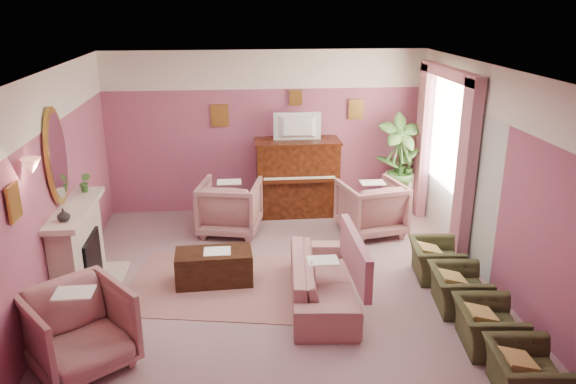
{
  "coord_description": "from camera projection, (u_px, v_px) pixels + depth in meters",
  "views": [
    {
      "loc": [
        -0.56,
        -6.54,
        3.57
      ],
      "look_at": [
        0.12,
        0.4,
        1.19
      ],
      "focal_mm": 35.0,
      "sensor_mm": 36.0,
      "label": 1
    }
  ],
  "objects": [
    {
      "name": "floor",
      "position": [
        282.0,
        287.0,
        7.36
      ],
      "size": [
        5.5,
        6.0,
        0.01
      ],
      "primitive_type": "cube",
      "color": "gray",
      "rests_on": "ground"
    },
    {
      "name": "ceiling",
      "position": [
        281.0,
        71.0,
        6.46
      ],
      "size": [
        5.5,
        6.0,
        0.01
      ],
      "primitive_type": "cube",
      "color": "white",
      "rests_on": "wall_back"
    },
    {
      "name": "wall_back",
      "position": [
        267.0,
        132.0,
        9.74
      ],
      "size": [
        5.5,
        0.02,
        2.8
      ],
      "primitive_type": "cube",
      "color": "#7B4469",
      "rests_on": "floor"
    },
    {
      "name": "wall_front",
      "position": [
        317.0,
        315.0,
        4.09
      ],
      "size": [
        5.5,
        0.02,
        2.8
      ],
      "primitive_type": "cube",
      "color": "#7B4469",
      "rests_on": "floor"
    },
    {
      "name": "wall_left",
      "position": [
        51.0,
        193.0,
        6.66
      ],
      "size": [
        0.02,
        6.0,
        2.8
      ],
      "primitive_type": "cube",
      "color": "#7B4469",
      "rests_on": "floor"
    },
    {
      "name": "wall_right",
      "position": [
        496.0,
        180.0,
        7.16
      ],
      "size": [
        0.02,
        6.0,
        2.8
      ],
      "primitive_type": "cube",
      "color": "#7B4469",
      "rests_on": "floor"
    },
    {
      "name": "picture_rail_band",
      "position": [
        266.0,
        70.0,
        9.38
      ],
      "size": [
        5.5,
        0.01,
        0.65
      ],
      "primitive_type": "cube",
      "color": "silver",
      "rests_on": "wall_back"
    },
    {
      "name": "stripe_panel",
      "position": [
        454.0,
        174.0,
        8.49
      ],
      "size": [
        0.01,
        3.0,
        2.15
      ],
      "primitive_type": "cube",
      "color": "beige",
      "rests_on": "wall_right"
    },
    {
      "name": "fireplace_surround",
      "position": [
        78.0,
        251.0,
        7.14
      ],
      "size": [
        0.3,
        1.4,
        1.1
      ],
      "primitive_type": "cube",
      "color": "beige",
      "rests_on": "floor"
    },
    {
      "name": "fireplace_inset",
      "position": [
        88.0,
        261.0,
        7.19
      ],
      "size": [
        0.18,
        0.72,
        0.68
      ],
      "primitive_type": "cube",
      "color": "black",
      "rests_on": "floor"
    },
    {
      "name": "fire_ember",
      "position": [
        92.0,
        274.0,
        7.26
      ],
      "size": [
        0.06,
        0.54,
        0.1
      ],
      "primitive_type": "cube",
      "color": "#FF6631",
      "rests_on": "floor"
    },
    {
      "name": "mantel_shelf",
      "position": [
        75.0,
        209.0,
        6.96
      ],
      "size": [
        0.4,
        1.55,
        0.07
      ],
      "primitive_type": "cube",
      "color": "beige",
      "rests_on": "fireplace_surround"
    },
    {
      "name": "hearth",
      "position": [
        99.0,
        288.0,
        7.33
      ],
      "size": [
        0.55,
        1.5,
        0.02
      ],
      "primitive_type": "cube",
      "color": "beige",
      "rests_on": "floor"
    },
    {
      "name": "mirror_frame",
      "position": [
        56.0,
        156.0,
        6.72
      ],
      "size": [
        0.04,
        0.72,
        1.2
      ],
      "primitive_type": "ellipsoid",
      "color": "#B38E35",
      "rests_on": "wall_left"
    },
    {
      "name": "mirror_glass",
      "position": [
        58.0,
        156.0,
        6.72
      ],
      "size": [
        0.01,
        0.6,
        1.06
      ],
      "primitive_type": "ellipsoid",
      "color": "silver",
      "rests_on": "wall_left"
    },
    {
      "name": "sconce_shade",
      "position": [
        31.0,
        166.0,
        5.68
      ],
      "size": [
        0.2,
        0.2,
        0.16
      ],
      "primitive_type": "cone",
      "color": "#F08D6C",
      "rests_on": "wall_left"
    },
    {
      "name": "piano",
      "position": [
        297.0,
        178.0,
        9.72
      ],
      "size": [
        1.4,
        0.6,
        1.3
      ],
      "primitive_type": "cube",
      "color": "#3A1809",
      "rests_on": "floor"
    },
    {
      "name": "piano_keyshelf",
      "position": [
        300.0,
        180.0,
        9.37
      ],
      "size": [
        1.3,
        0.12,
        0.06
      ],
      "primitive_type": "cube",
      "color": "#3A1809",
      "rests_on": "piano"
    },
    {
      "name": "piano_keys",
      "position": [
        300.0,
        178.0,
        9.36
      ],
      "size": [
        1.2,
        0.08,
        0.02
      ],
      "primitive_type": "cube",
      "color": "silver",
      "rests_on": "piano"
    },
    {
      "name": "piano_top",
      "position": [
        297.0,
        141.0,
        9.51
      ],
      "size": [
        1.45,
        0.65,
        0.04
      ],
      "primitive_type": "cube",
      "color": "#3A1809",
      "rests_on": "piano"
    },
    {
      "name": "television",
      "position": [
        298.0,
        125.0,
        9.37
      ],
      "size": [
        0.8,
        0.12,
        0.48
      ],
      "primitive_type": "imported",
      "color": "black",
      "rests_on": "piano"
    },
    {
      "name": "print_back_left",
      "position": [
        220.0,
        115.0,
        9.52
      ],
      "size": [
        0.3,
        0.03,
        0.38
      ],
      "primitive_type": "cube",
      "color": "#B38E35",
      "rests_on": "wall_back"
    },
    {
      "name": "print_back_right",
      "position": [
        356.0,
        109.0,
        9.72
      ],
      "size": [
        0.26,
        0.03,
        0.34
      ],
      "primitive_type": "cube",
      "color": "#B38E35",
      "rests_on": "wall_back"
    },
    {
      "name": "print_back_mid",
      "position": [
        296.0,
        98.0,
        9.55
      ],
      "size": [
        0.22,
        0.03,
        0.26
      ],
      "primitive_type": "cube",
      "color": "#B38E35",
      "rests_on": "wall_back"
    },
    {
      "name": "print_left_wall",
      "position": [
        14.0,
        202.0,
        5.43
      ],
      "size": [
        0.03,
        0.28,
        0.36
      ],
      "primitive_type": "cube",
      "color": "#B38E35",
      "rests_on": "wall_left"
    },
    {
      "name": "window_blind",
      "position": [
        450.0,
        130.0,
        8.52
      ],
      "size": [
        0.03,
        1.4,
        1.8
      ],
      "primitive_type": "cube",
      "color": "#F0E2C8",
      "rests_on": "wall_right"
    },
    {
      "name": "curtain_left",
      "position": [
        466.0,
        173.0,
        7.78
      ],
      "size": [
        0.16,
        0.34,
        2.6
      ],
      "primitive_type": "cube",
      "color": "#A3606F",
      "rests_on": "floor"
    },
    {
      "name": "curtain_right",
      "position": [
        423.0,
        142.0,
        9.51
      ],
      "size": [
        0.16,
        0.34,
        2.6
      ],
      "primitive_type": "cube",
      "color": "#A3606F",
      "rests_on": "floor"
    },
    {
      "name": "pelmet",
      "position": [
        450.0,
        73.0,
        8.24
      ],
      "size": [
        0.16,
        2.2,
        0.16
      ],
      "primitive_type": "cube",
      "color": "#A3606F",
      "rests_on": "wall_right"
    },
    {
      "name": "mantel_plant",
      "position": [
        85.0,
        182.0,
        7.42
      ],
      "size": [
        0.16,
        0.16,
        0.28
      ],
      "primitive_type": "imported",
      "color": "#3E712F",
      "rests_on": "mantel_shelf"
    },
    {
      "name": "mantel_vase",
      "position": [
        63.0,
        215.0,
        6.45
      ],
      "size": [
        0.16,
        0.16,
        0.16
      ],
      "primitive_type": "imported",
      "color": "silver",
      "rests_on": "mantel_shelf"
    },
    {
      "name": "area_rug",
      "position": [
        224.0,
        285.0,
        7.43
      ],
      "size": [
        2.79,
        2.23,
        0.01
      ],
      "primitive_type": "cube",
      "rotation": [
        0.0,
        0.0,
        -0.18
      ],
      "color": "#98625D",
      "rests_on": "floor"
    },
    {
      "name": "coffee_table",
      "position": [
        214.0,
        267.0,
        7.42
      ],
      "size": [
        1.02,
        0.54,
        0.45
      ],
      "primitive_type": "cube",
      "rotation": [
        0.0,
        0.0,
        0.04
      ],
      "color": "black",
      "rests_on": "floor"
    },
    {
      "name": "table_paper",
      "position": [
        217.0,
        251.0,
        7.35
      ],
      "size": [
        0.35,
        0.28,
        0.01
      ],
      "primitive_type": "cube",
      "color": "white",
      "rests_on": "coffee_table"
    },
    {
      "name": "sofa",
      "position": [
        323.0,
        272.0,
        6.92
      ],
      "size": [
        0.64,
        1.93,
        0.78
      ],
      "primitive_type": "imported",
      "color": "#A3716D",
      "rests_on": "floor"
    },
    {
      "name": "sofa_throw",
      "position": [
        355.0,
        256.0,
        6.89
      ],
      "size": [
        0.1,
        1.47,
        0.54
      ],
      "primitive_type": "cube",
      "color": "#A3606F",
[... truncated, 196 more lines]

